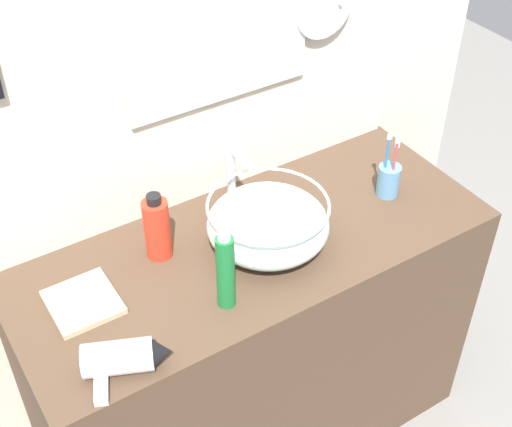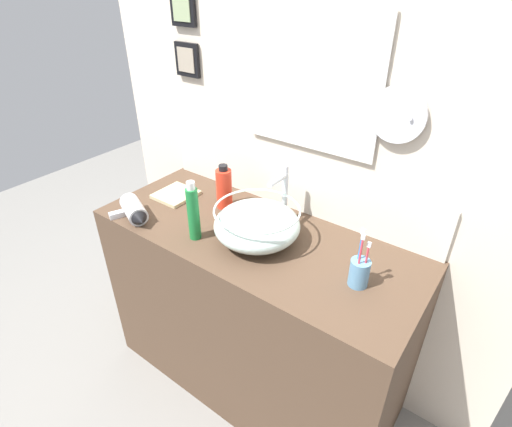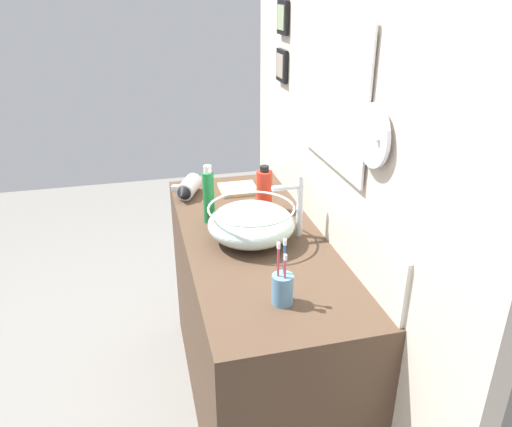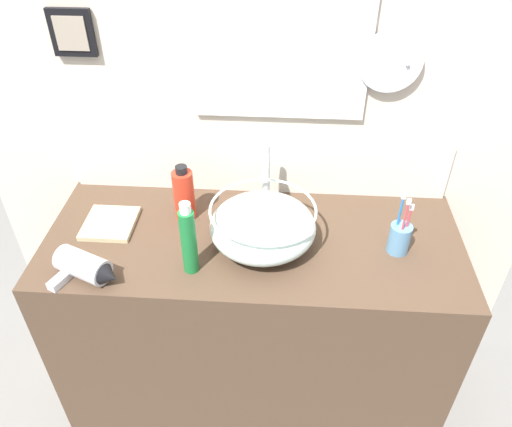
# 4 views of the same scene
# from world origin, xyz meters

# --- Properties ---
(ground_plane) EXTENTS (6.00, 6.00, 0.00)m
(ground_plane) POSITION_xyz_m (0.00, 0.00, 0.00)
(ground_plane) COLOR gray
(vanity_counter) EXTENTS (1.32, 0.54, 0.86)m
(vanity_counter) POSITION_xyz_m (0.00, 0.00, 0.43)
(vanity_counter) COLOR #4C3828
(vanity_counter) RESTS_ON ground
(back_panel) EXTENTS (1.97, 0.10, 2.58)m
(back_panel) POSITION_xyz_m (0.00, 0.30, 1.29)
(back_panel) COLOR beige
(back_panel) RESTS_ON ground
(glass_bowl_sink) EXTENTS (0.32, 0.32, 0.14)m
(glass_bowl_sink) POSITION_xyz_m (0.03, -0.02, 0.93)
(glass_bowl_sink) COLOR silver
(glass_bowl_sink) RESTS_ON vanity_counter
(faucet) EXTENTS (0.02, 0.12, 0.24)m
(faucet) POSITION_xyz_m (0.03, 0.15, 1.00)
(faucet) COLOR silver
(faucet) RESTS_ON vanity_counter
(hair_drier) EXTENTS (0.21, 0.14, 0.08)m
(hair_drier) POSITION_xyz_m (-0.46, -0.20, 0.89)
(hair_drier) COLOR silver
(hair_drier) RESTS_ON vanity_counter
(toothbrush_cup) EXTENTS (0.07, 0.07, 0.21)m
(toothbrush_cup) POSITION_xyz_m (0.44, -0.03, 0.91)
(toothbrush_cup) COLOR #598CB2
(toothbrush_cup) RESTS_ON vanity_counter
(spray_bottle) EXTENTS (0.07, 0.07, 0.20)m
(spray_bottle) POSITION_xyz_m (-0.23, 0.10, 0.95)
(spray_bottle) COLOR red
(spray_bottle) RESTS_ON vanity_counter
(shampoo_bottle) EXTENTS (0.05, 0.05, 0.24)m
(shampoo_bottle) POSITION_xyz_m (-0.17, -0.15, 0.97)
(shampoo_bottle) COLOR #197233
(shampoo_bottle) RESTS_ON vanity_counter
(hand_towel) EXTENTS (0.16, 0.17, 0.02)m
(hand_towel) POSITION_xyz_m (-0.47, 0.03, 0.86)
(hand_towel) COLOR tan
(hand_towel) RESTS_ON vanity_counter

